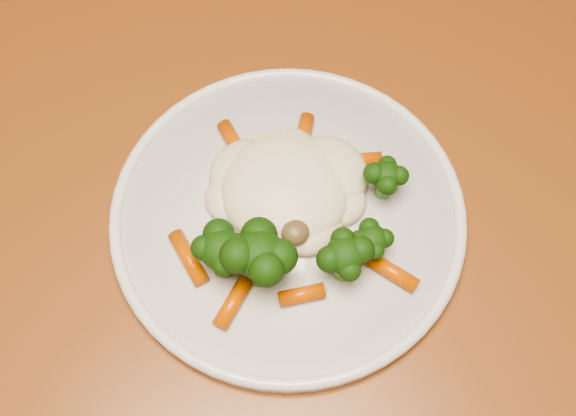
{
  "coord_description": "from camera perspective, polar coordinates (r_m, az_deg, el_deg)",
  "views": [
    {
      "loc": [
        -0.08,
        -0.21,
        1.27
      ],
      "look_at": [
        -0.05,
        0.04,
        0.77
      ],
      "focal_mm": 45.0,
      "sensor_mm": 36.0,
      "label": 1
    }
  ],
  "objects": [
    {
      "name": "plate",
      "position": [
        0.57,
        0.0,
        -0.64
      ],
      "size": [
        0.28,
        0.28,
        0.01
      ],
      "primitive_type": "cylinder",
      "color": "white",
      "rests_on": "dining_table"
    },
    {
      "name": "dining_table",
      "position": [
        0.65,
        0.97,
        -9.16
      ],
      "size": [
        1.35,
        0.98,
        0.75
      ],
      "rotation": [
        0.0,
        0.0,
        -0.12
      ],
      "color": "brown",
      "rests_on": "ground"
    },
    {
      "name": "meal",
      "position": [
        0.55,
        0.04,
        -0.27
      ],
      "size": [
        0.19,
        0.18,
        0.05
      ],
      "color": "#F9EAC7",
      "rests_on": "plate"
    }
  ]
}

